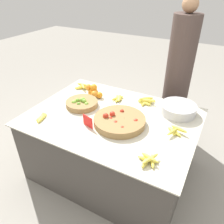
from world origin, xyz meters
TOP-DOWN VIEW (x-y plane):
  - ground_plane at (0.00, 0.00)m, footprint 12.00×12.00m
  - market_table at (0.00, 0.00)m, footprint 1.56×1.15m
  - lime_bowl at (-0.37, 0.03)m, footprint 0.32×0.32m
  - tomato_basket at (0.11, -0.07)m, footprint 0.46×0.46m
  - orange_pile at (-0.38, 0.28)m, footprint 0.23×0.16m
  - metal_bowl at (0.53, 0.36)m, footprint 0.34×0.34m
  - price_sign at (-0.11, -0.24)m, footprint 0.11×0.04m
  - banana_bunch_middle_left at (0.51, -0.40)m, footprint 0.16×0.17m
  - banana_bunch_front_center at (0.19, 0.39)m, footprint 0.19×0.19m
  - banana_bunch_front_right at (-0.10, 0.33)m, footprint 0.12×0.17m
  - banana_bunch_back_center at (-0.59, 0.36)m, footprint 0.18×0.13m
  - banana_bunch_front_left at (-0.56, -0.34)m, footprint 0.11×0.17m
  - banana_bunch_middle_right at (0.59, 0.03)m, footprint 0.18×0.19m
  - vendor_person at (0.37, 0.93)m, footprint 0.30×0.30m

SIDE VIEW (x-z plane):
  - ground_plane at x=0.00m, z-range 0.00..0.00m
  - market_table at x=0.00m, z-range 0.00..0.69m
  - banana_bunch_front_left at x=-0.56m, z-range 0.69..0.72m
  - banana_bunch_front_right at x=-0.10m, z-range 0.69..0.73m
  - banana_bunch_middle_left at x=0.51m, z-range 0.69..0.74m
  - banana_bunch_middle_right at x=0.59m, z-range 0.69..0.74m
  - banana_bunch_front_center at x=0.19m, z-range 0.68..0.75m
  - banana_bunch_back_center at x=-0.59m, z-range 0.69..0.75m
  - lime_bowl at x=-0.37m, z-range 0.68..0.77m
  - tomato_basket at x=0.11m, z-range 0.67..0.77m
  - metal_bowl at x=0.53m, z-range 0.69..0.78m
  - orange_pile at x=-0.38m, z-range 0.67..0.81m
  - price_sign at x=-0.11m, z-range 0.69..0.80m
  - vendor_person at x=0.37m, z-range -0.05..1.61m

